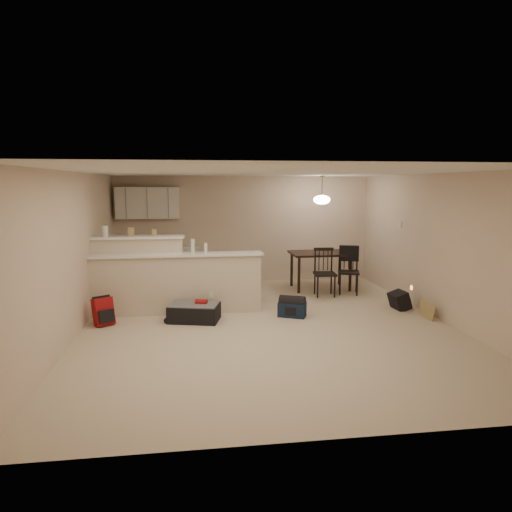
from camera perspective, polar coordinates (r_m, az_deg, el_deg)
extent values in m
plane|color=beige|center=(7.68, 1.46, -8.56)|extent=(7.00, 7.00, 0.00)
plane|color=white|center=(7.33, 1.54, 10.43)|extent=(7.00, 7.00, 0.00)
cube|color=beige|center=(10.85, -1.48, 3.33)|extent=(6.00, 0.02, 2.50)
cube|color=beige|center=(4.05, 9.53, -6.33)|extent=(6.00, 0.02, 2.50)
cube|color=beige|center=(7.53, -21.66, 0.22)|extent=(0.02, 7.00, 2.50)
cube|color=beige|center=(8.42, 22.09, 1.05)|extent=(0.02, 7.00, 2.50)
cube|color=beige|center=(8.33, -9.79, -3.56)|extent=(3.00, 0.28, 1.05)
cube|color=white|center=(8.23, -9.89, 0.15)|extent=(3.08, 0.38, 0.04)
cube|color=beige|center=(8.57, -14.46, -2.34)|extent=(1.60, 0.24, 1.35)
cube|color=white|center=(8.46, -14.64, 2.28)|extent=(1.68, 0.34, 0.04)
cube|color=white|center=(10.61, -13.36, 6.49)|extent=(1.40, 0.34, 0.70)
cube|color=white|center=(10.62, -12.07, -1.35)|extent=(1.80, 0.60, 0.90)
cube|color=beige|center=(9.75, 17.60, 3.76)|extent=(0.02, 0.12, 0.12)
cylinder|color=silver|center=(8.54, -18.34, 2.98)|extent=(0.10, 0.10, 0.20)
cube|color=tan|center=(8.47, -15.34, 2.93)|extent=(0.10, 0.07, 0.16)
cube|color=tan|center=(8.42, -12.59, 2.87)|extent=(0.08, 0.06, 0.12)
cylinder|color=silver|center=(8.20, -7.92, 1.22)|extent=(0.07, 0.07, 0.26)
cylinder|color=silver|center=(8.21, -6.31, 0.98)|extent=(0.06, 0.06, 0.18)
cube|color=black|center=(10.19, 8.08, 0.34)|extent=(1.33, 0.89, 0.04)
cylinder|color=black|center=(9.78, 5.39, -2.42)|extent=(0.06, 0.06, 0.78)
cylinder|color=black|center=(10.11, 11.70, -2.19)|extent=(0.06, 0.06, 0.78)
cylinder|color=black|center=(10.45, 4.48, -1.67)|extent=(0.06, 0.06, 0.78)
cylinder|color=black|center=(10.76, 10.42, -1.48)|extent=(0.06, 0.06, 0.78)
cylinder|color=brown|center=(10.08, 8.26, 8.51)|extent=(0.02, 0.02, 0.50)
cylinder|color=brown|center=(10.08, 8.29, 9.82)|extent=(0.12, 0.12, 0.03)
ellipsoid|color=white|center=(10.09, 8.23, 6.98)|extent=(0.36, 0.36, 0.20)
cube|color=black|center=(7.92, -7.71, -7.04)|extent=(0.93, 0.72, 0.28)
cube|color=maroon|center=(8.00, -18.55, -6.60)|extent=(0.36, 0.32, 0.46)
cube|color=#101E35|center=(8.12, 4.54, -6.67)|extent=(0.54, 0.43, 0.26)
cube|color=black|center=(8.96, 17.49, -5.35)|extent=(0.29, 0.39, 0.32)
cube|color=tan|center=(8.48, 20.59, -6.36)|extent=(0.06, 0.40, 0.31)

